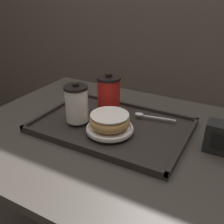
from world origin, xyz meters
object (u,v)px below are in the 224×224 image
at_px(coffee_cup_front, 77,103).
at_px(spoon, 145,115).
at_px(donut_chocolate_glazed, 110,120).
at_px(coffee_cup_rear, 109,94).

height_order(coffee_cup_front, spoon, coffee_cup_front).
xyz_separation_m(coffee_cup_front, spoon, (0.20, 0.14, -0.06)).
distance_m(coffee_cup_front, donut_chocolate_glazed, 0.14).
xyz_separation_m(donut_chocolate_glazed, spoon, (0.07, 0.15, -0.03)).
bearing_deg(donut_chocolate_glazed, spoon, 66.27).
relative_size(donut_chocolate_glazed, spoon, 0.88).
height_order(coffee_cup_front, donut_chocolate_glazed, coffee_cup_front).
bearing_deg(coffee_cup_front, spoon, 35.24).
bearing_deg(spoon, coffee_cup_rear, 0.07).
bearing_deg(coffee_cup_rear, donut_chocolate_glazed, -59.34).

